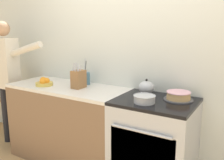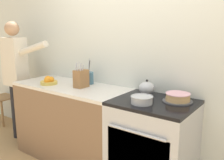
% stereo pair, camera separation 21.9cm
% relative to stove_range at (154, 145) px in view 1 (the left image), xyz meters
% --- Properties ---
extents(wall_back, '(8.00, 0.04, 2.60)m').
position_rel_stove_range_xyz_m(wall_back, '(-0.36, 0.33, 0.84)').
color(wall_back, silver).
rests_on(wall_back, ground_plane).
extents(counter_cabinet, '(1.44, 0.62, 0.93)m').
position_rel_stove_range_xyz_m(counter_cabinet, '(-1.09, 0.00, -0.00)').
color(counter_cabinet, brown).
rests_on(counter_cabinet, ground_plane).
extents(stove_range, '(0.75, 0.65, 0.93)m').
position_rel_stove_range_xyz_m(stove_range, '(0.00, 0.00, 0.00)').
color(stove_range, '#B7BABF').
rests_on(stove_range, ground_plane).
extents(layer_cake, '(0.28, 0.28, 0.08)m').
position_rel_stove_range_xyz_m(layer_cake, '(0.18, 0.12, 0.50)').
color(layer_cake, '#4C4C51').
rests_on(layer_cake, stove_range).
extents(tea_kettle, '(0.20, 0.16, 0.16)m').
position_rel_stove_range_xyz_m(tea_kettle, '(-0.16, 0.16, 0.53)').
color(tea_kettle, '#B7BABF').
rests_on(tea_kettle, stove_range).
extents(mixing_bowl, '(0.21, 0.21, 0.07)m').
position_rel_stove_range_xyz_m(mixing_bowl, '(-0.06, -0.13, 0.50)').
color(mixing_bowl, '#B7BABF').
rests_on(mixing_bowl, stove_range).
extents(knife_block, '(0.11, 0.16, 0.29)m').
position_rel_stove_range_xyz_m(knife_block, '(-0.93, 0.01, 0.57)').
color(knife_block, olive).
rests_on(knife_block, counter_cabinet).
extents(utensil_crock, '(0.09, 0.09, 0.31)m').
position_rel_stove_range_xyz_m(utensil_crock, '(-0.96, 0.19, 0.54)').
color(utensil_crock, '#477084').
rests_on(utensil_crock, counter_cabinet).
extents(fruit_bowl, '(0.20, 0.20, 0.10)m').
position_rel_stove_range_xyz_m(fruit_bowl, '(-1.35, -0.11, 0.50)').
color(fruit_bowl, gold).
rests_on(fruit_bowl, counter_cabinet).
extents(person_baker, '(0.94, 0.20, 1.68)m').
position_rel_stove_range_xyz_m(person_baker, '(-2.09, -0.07, 0.54)').
color(person_baker, black).
rests_on(person_baker, ground_plane).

